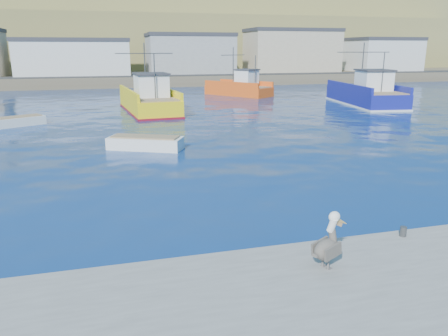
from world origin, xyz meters
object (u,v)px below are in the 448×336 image
at_px(skiff_left, 16,122).
at_px(skiff_mid, 146,144).
at_px(trawler_yellow_b, 149,101).
at_px(pelican, 328,244).
at_px(boat_orange, 240,87).
at_px(trawler_blue, 366,95).

xyz_separation_m(skiff_left, skiff_mid, (9.18, -11.08, 0.02)).
relative_size(trawler_yellow_b, pelican, 8.22).
distance_m(boat_orange, skiff_mid, 32.78).
height_order(trawler_blue, pelican, trawler_blue).
bearing_deg(skiff_left, pelican, -66.73).
relative_size(boat_orange, skiff_mid, 1.97).
relative_size(trawler_yellow_b, skiff_left, 2.73).
bearing_deg(trawler_blue, boat_orange, 128.89).
xyz_separation_m(trawler_blue, skiff_mid, (-25.50, -16.14, -0.79)).
xyz_separation_m(boat_orange, pelican, (-12.00, -46.44, 0.07)).
bearing_deg(trawler_blue, skiff_mid, -147.67).
xyz_separation_m(trawler_blue, pelican, (-22.47, -33.46, 0.03)).
xyz_separation_m(boat_orange, skiff_mid, (-15.03, -29.12, -0.75)).
bearing_deg(boat_orange, trawler_yellow_b, -136.38).
bearing_deg(pelican, skiff_mid, 99.91).
xyz_separation_m(trawler_yellow_b, pelican, (1.12, -33.94, 0.06)).
bearing_deg(skiff_left, trawler_yellow_b, 26.53).
height_order(boat_orange, pelican, boat_orange).
relative_size(skiff_left, pelican, 3.01).
xyz_separation_m(trawler_yellow_b, skiff_mid, (-1.91, -16.62, -0.76)).
height_order(boat_orange, skiff_mid, boat_orange).
height_order(trawler_yellow_b, pelican, trawler_yellow_b).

